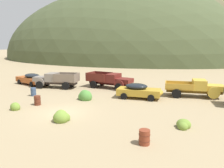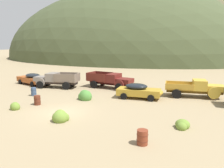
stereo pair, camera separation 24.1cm
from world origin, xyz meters
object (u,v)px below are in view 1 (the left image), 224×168
Objects in this scene: oil_drum_spare at (144,137)px; oil_drum_by_truck at (37,100)px; car_mustard at (140,91)px; oil_drum_foreground at (33,92)px; truck_oxblood at (112,80)px; car_oxide_orange at (30,79)px; truck_primer_gray at (53,80)px; truck_faded_yellow at (198,88)px.

oil_drum_by_truck reaches higher than oil_drum_spare.
oil_drum_foreground is (-10.94, -3.86, -0.37)m from car_mustard.
truck_oxblood is at bearing 135.69° from car_mustard.
truck_oxblood is (11.48, 2.35, 0.20)m from car_oxide_orange.
truck_primer_gray is at bearing 119.17° from oil_drum_by_truck.
truck_faded_yellow is 6.96× the size of oil_drum_by_truck.
car_oxide_orange is 21.76m from truck_faded_yellow.
truck_primer_gray reaches higher than oil_drum_foreground.
truck_primer_gray is at bearing -155.48° from truck_oxblood.
car_mustard reaches higher than oil_drum_by_truck.
truck_oxblood is 10.19m from truck_faded_yellow.
oil_drum_foreground is (-16.34, -6.98, -0.55)m from truck_faded_yellow.
car_oxide_orange is at bearing -18.55° from truck_primer_gray.
truck_primer_gray is 6.76× the size of oil_drum_by_truck.
car_mustard is at bearing 19.42° from oil_drum_foreground.
truck_primer_gray is 17.51m from truck_faded_yellow.
oil_drum_spare is at bearing 162.75° from car_oxide_orange.
oil_drum_foreground reaches higher than oil_drum_by_truck.
oil_drum_by_truck is at bearing 162.21° from oil_drum_spare.
truck_primer_gray is 0.99× the size of truck_oxblood.
car_oxide_orange is 1.08× the size of car_mustard.
car_mustard is at bearing -32.28° from truck_oxblood.
truck_oxblood is 0.98× the size of truck_faded_yellow.
truck_primer_gray is at bearing 102.30° from oil_drum_foreground.
car_mustard is at bearing 162.90° from truck_primer_gray.
oil_drum_spare is at bearing -109.27° from truck_faded_yellow.
oil_drum_foreground is (-14.42, 6.25, 0.01)m from oil_drum_spare.
car_mustard is at bearing 39.10° from oil_drum_by_truck.
truck_faded_yellow is 17.78m from oil_drum_foreground.
car_oxide_orange is 0.88× the size of truck_primer_gray.
truck_oxblood reaches higher than oil_drum_by_truck.
car_oxide_orange is at bearing -164.77° from truck_oxblood.
truck_oxblood is 9.58m from oil_drum_foreground.
truck_faded_yellow is at bearing 174.27° from truck_primer_gray.
oil_drum_spare is at bearing -23.43° from oil_drum_foreground.
truck_primer_gray is at bearing 144.89° from oil_drum_spare.
oil_drum_by_truck is (-13.34, -9.57, -0.56)m from truck_faded_yellow.
truck_faded_yellow is at bearing 21.67° from car_mustard.
oil_drum_foreground is (1.00, -4.59, -0.56)m from truck_primer_gray.
truck_faded_yellow reaches higher than oil_drum_by_truck.
car_mustard is at bearing -171.56° from car_oxide_orange.
car_mustard reaches higher than oil_drum_spare.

